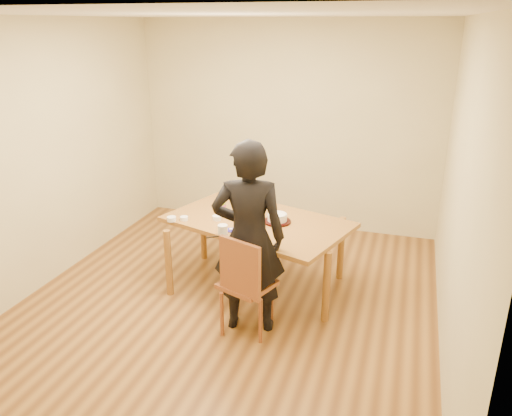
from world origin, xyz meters
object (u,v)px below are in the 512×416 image
(dining_table, at_px, (257,222))
(cake_plate, at_px, (277,221))
(person, at_px, (249,238))
(cake, at_px, (277,218))
(dining_chair, at_px, (247,284))

(dining_table, xyz_separation_m, cake_plate, (0.21, -0.00, 0.03))
(dining_table, xyz_separation_m, person, (0.15, -0.73, 0.15))
(cake_plate, bearing_deg, cake, 0.00)
(cake_plate, bearing_deg, dining_table, 179.17)
(dining_chair, height_order, person, person)
(cake, height_order, person, person)
(dining_table, distance_m, cake_plate, 0.21)
(dining_chair, distance_m, cake, 0.85)
(cake_plate, relative_size, cake, 1.40)
(dining_chair, bearing_deg, dining_table, 121.31)
(person, bearing_deg, cake_plate, -107.67)
(dining_chair, bearing_deg, cake, 105.96)
(dining_chair, xyz_separation_m, person, (0.00, 0.05, 0.43))
(cake_plate, height_order, cake, cake)
(dining_table, relative_size, person, 1.02)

